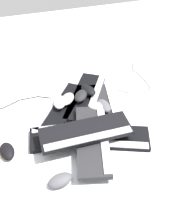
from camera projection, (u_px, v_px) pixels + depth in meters
The scene contains 18 objects.
ground_plane at pixel (87, 126), 1.32m from camera, with size 3.20×3.20×0.00m, color silver.
keyboard_0 at pixel (105, 109), 1.40m from camera, with size 0.23×0.46×0.03m.
keyboard_1 at pixel (86, 97), 1.48m from camera, with size 0.36×0.45×0.03m.
keyboard_2 at pixel (60, 108), 1.41m from camera, with size 0.38×0.44×0.03m.
keyboard_3 at pixel (74, 135), 1.26m from camera, with size 0.46×0.21×0.03m.
keyboard_4 at pixel (105, 137), 1.25m from camera, with size 0.46×0.30×0.03m.
keyboard_5 at pixel (93, 139), 1.20m from camera, with size 0.26×0.46×0.03m.
keyboard_6 at pixel (86, 132), 1.19m from camera, with size 0.44×0.16×0.03m.
mouse_0 at pixel (60, 180), 1.06m from camera, with size 0.11×0.07×0.04m, color #4C4C51.
mouse_1 at pixel (60, 102), 1.39m from camera, with size 0.11×0.07×0.04m, color silver.
mouse_2 at pixel (104, 106), 1.37m from camera, with size 0.11×0.07×0.04m, color #4C4C51.
mouse_3 at pixel (81, 96), 1.43m from camera, with size 0.11×0.07×0.04m, color black.
mouse_4 at pixel (7, 151), 1.18m from camera, with size 0.11×0.07×0.04m, color black.
mouse_5 at pixel (88, 90), 1.47m from camera, with size 0.11×0.07×0.04m, color black.
mouse_6 at pixel (98, 107), 1.36m from camera, with size 0.11×0.07×0.04m, color #B7B7BC.
mouse_7 at pixel (67, 99), 1.41m from camera, with size 0.11×0.07×0.04m, color silver.
cable_0 at pixel (0, 101), 1.47m from camera, with size 0.54×0.25×0.01m.
cable_1 at pixel (137, 82), 1.61m from camera, with size 0.23×0.34×0.01m.
Camera 1 is at (-0.27, -0.87, 0.96)m, focal length 40.00 mm.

